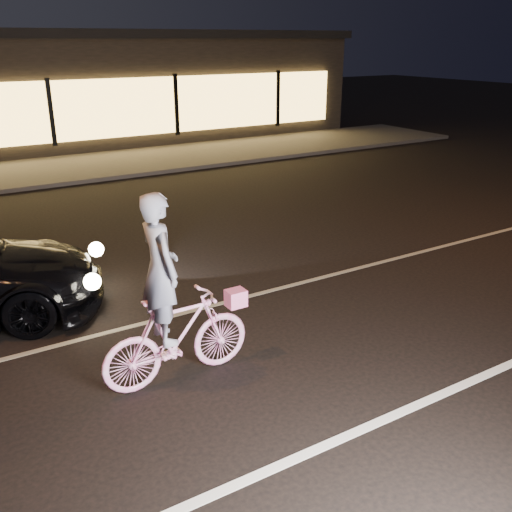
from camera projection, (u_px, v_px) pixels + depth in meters
ground at (328, 350)px, 7.59m from camera, size 90.00×90.00×0.00m
lane_stripe_near at (411, 408)px, 6.39m from camera, size 60.00×0.12×0.01m
lane_stripe_far at (251, 296)px, 9.18m from camera, size 60.00×0.10×0.01m
sidewalk at (71, 168)px, 17.92m from camera, size 30.00×4.00×0.12m
storefront at (24, 87)px, 21.93m from camera, size 25.40×8.42×4.20m
cyclist at (173, 317)px, 6.64m from camera, size 1.87×0.65×2.36m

